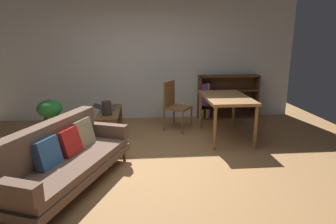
{
  "coord_description": "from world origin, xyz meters",
  "views": [
    {
      "loc": [
        -0.1,
        -3.95,
        1.83
      ],
      "look_at": [
        0.3,
        0.38,
        0.71
      ],
      "focal_mm": 30.99,
      "sensor_mm": 36.0,
      "label": 1
    }
  ],
  "objects": [
    {
      "name": "fabric_couch",
      "position": [
        -1.11,
        -0.48,
        0.39
      ],
      "size": [
        1.44,
        2.16,
        0.81
      ],
      "color": "#56351E",
      "rests_on": "ground_plane"
    },
    {
      "name": "open_laptop",
      "position": [
        -0.8,
        1.51,
        0.54
      ],
      "size": [
        0.39,
        0.31,
        0.08
      ],
      "color": "#333338",
      "rests_on": "media_console"
    },
    {
      "name": "dining_chair_near",
      "position": [
        0.55,
        1.72,
        0.55
      ],
      "size": [
        0.62,
        0.63,
        0.98
      ],
      "color": "brown",
      "rests_on": "ground_plane"
    },
    {
      "name": "desk_speaker",
      "position": [
        -0.72,
        1.03,
        0.64
      ],
      "size": [
        0.16,
        0.16,
        0.25
      ],
      "color": "#2D2823",
      "rests_on": "media_console"
    },
    {
      "name": "back_wall_panel",
      "position": [
        0.0,
        2.7,
        1.35
      ],
      "size": [
        6.8,
        0.1,
        2.7
      ],
      "primitive_type": "cube",
      "color": "silver",
      "rests_on": "ground_plane"
    },
    {
      "name": "ground_plane",
      "position": [
        0.0,
        0.0,
        0.0
      ],
      "size": [
        8.16,
        8.16,
        0.0
      ],
      "primitive_type": "plane",
      "color": "#9E7042"
    },
    {
      "name": "potted_floor_plant",
      "position": [
        -1.69,
        1.06,
        0.51
      ],
      "size": [
        0.48,
        0.42,
        0.81
      ],
      "color": "#333338",
      "rests_on": "ground_plane"
    },
    {
      "name": "bookshelf",
      "position": [
        1.81,
        2.53,
        0.49
      ],
      "size": [
        1.38,
        0.3,
        1.0
      ],
      "color": "#56351E",
      "rests_on": "ground_plane"
    },
    {
      "name": "dining_table",
      "position": [
        1.44,
        1.12,
        0.71
      ],
      "size": [
        0.79,
        1.3,
        0.79
      ],
      "color": "olive",
      "rests_on": "ground_plane"
    },
    {
      "name": "media_console",
      "position": [
        -0.7,
        1.32,
        0.25
      ],
      "size": [
        0.37,
        1.18,
        0.52
      ],
      "color": "brown",
      "rests_on": "ground_plane"
    }
  ]
}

